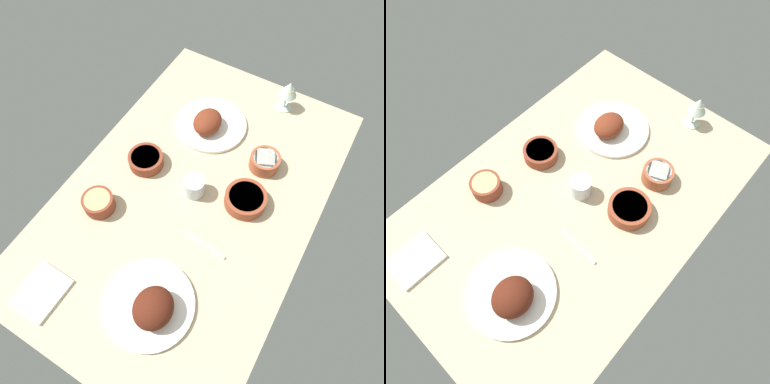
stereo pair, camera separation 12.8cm
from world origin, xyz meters
TOP-DOWN VIEW (x-y plane):
  - dining_table at (0.00, 0.00)cm, footprint 140.00×90.00cm
  - plate_center_main at (-42.19, -10.06)cm, footprint 29.30×29.30cm
  - plate_far_side at (31.82, 10.08)cm, footprint 29.81×29.81cm
  - bowl_soup at (6.88, -18.62)cm, footprint 15.37×15.37cm
  - bowl_cream at (25.40, -17.85)cm, footprint 11.64×11.64cm
  - bowl_pasta at (-21.47, 26.73)cm, footprint 11.38×11.38cm
  - bowl_sauce at (3.17, 22.78)cm, footprint 13.64×13.64cm
  - wine_glass at (58.37, -12.57)cm, footprint 7.60×7.60cm
  - water_tumbler at (1.55, -0.03)cm, footprint 7.95×7.95cm
  - folded_napkin at (-56.06, 23.69)cm, footprint 16.62×13.54cm
  - fork_loose at (-15.39, -14.13)cm, footprint 2.28×16.36cm

SIDE VIEW (x-z plane):
  - dining_table at x=0.00cm, z-range 0.00..4.00cm
  - fork_loose at x=-15.39cm, z-range 4.00..4.80cm
  - folded_napkin at x=-56.06cm, z-range 4.00..5.20cm
  - bowl_sauce at x=3.17cm, z-range 4.23..9.09cm
  - plate_far_side at x=31.82cm, z-range 2.29..11.13cm
  - bowl_soup at x=6.88cm, z-range 4.24..9.43cm
  - bowl_pasta at x=-21.47cm, z-range 4.25..10.22cm
  - bowl_cream at x=25.40cm, z-range 4.25..10.26cm
  - plate_center_main at x=-42.19cm, z-range 2.20..13.14cm
  - water_tumbler at x=1.55cm, z-range 4.00..11.84cm
  - wine_glass at x=58.37cm, z-range 6.93..20.93cm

